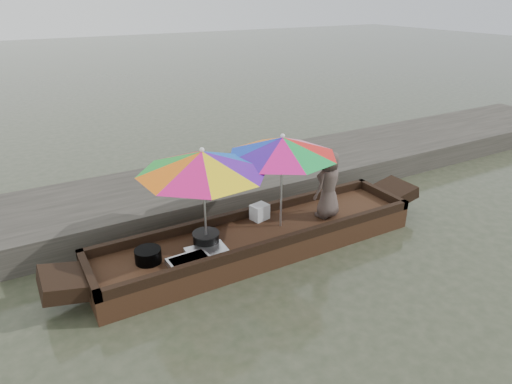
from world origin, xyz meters
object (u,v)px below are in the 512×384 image
umbrella_stern (282,182)px  umbrella_bow (204,199)px  cooking_pot (148,256)px  vendor (329,184)px  supply_bag (260,212)px  boat_hull (259,241)px  charcoal_grill (206,239)px  tray_scallop (207,251)px  tray_crayfish (190,262)px

umbrella_stern → umbrella_bow: bearing=180.0°
cooking_pot → umbrella_bow: umbrella_bow is taller
vendor → supply_bag: bearing=-39.2°
umbrella_stern → boat_hull: bearing=180.0°
boat_hull → supply_bag: 0.53m
charcoal_grill → vendor: bearing=-3.7°
tray_scallop → supply_bag: (1.22, 0.56, 0.10)m
umbrella_bow → umbrella_stern: (1.32, 0.00, 0.00)m
cooking_pot → supply_bag: bearing=10.0°
cooking_pot → charcoal_grill: cooking_pot is taller
tray_scallop → umbrella_stern: 1.59m
umbrella_bow → umbrella_stern: same height
umbrella_bow → vendor: bearing=-2.3°
tray_crayfish → supply_bag: (1.55, 0.73, 0.09)m
tray_crayfish → charcoal_grill: size_ratio=1.50×
supply_bag → umbrella_bow: 1.36m
charcoal_grill → vendor: size_ratio=0.33×
vendor → umbrella_stern: 0.90m
tray_crayfish → umbrella_stern: size_ratio=0.34×
cooking_pot → umbrella_stern: umbrella_stern is taller
tray_crayfish → supply_bag: supply_bag is taller
tray_crayfish → umbrella_stern: umbrella_stern is taller
cooking_pot → tray_crayfish: size_ratio=0.64×
tray_crayfish → umbrella_stern: (1.73, 0.35, 0.73)m
cooking_pot → tray_scallop: (0.81, -0.20, -0.07)m
tray_scallop → vendor: bearing=2.4°
boat_hull → tray_crayfish: bearing=-165.1°
supply_bag → umbrella_stern: 0.77m
charcoal_grill → umbrella_bow: (-0.02, -0.05, 0.68)m
boat_hull → vendor: bearing=-4.0°
boat_hull → charcoal_grill: size_ratio=13.77×
boat_hull → umbrella_bow: (-0.91, 0.00, 0.95)m
supply_bag → charcoal_grill: bearing=-163.9°
charcoal_grill → supply_bag: bearing=16.1°
umbrella_stern → cooking_pot: bearing=179.6°
boat_hull → tray_scallop: bearing=-169.4°
umbrella_stern → vendor: bearing=-5.9°
vendor → umbrella_bow: umbrella_bow is taller
tray_crayfish → tray_scallop: 0.37m
boat_hull → supply_bag: size_ratio=19.08×
cooking_pot → charcoal_grill: size_ratio=0.96×
supply_bag → vendor: vendor is taller
charcoal_grill → umbrella_stern: umbrella_stern is taller
supply_bag → umbrella_bow: bearing=-161.8°
tray_scallop → umbrella_bow: umbrella_bow is taller
cooking_pot → supply_bag: (2.03, 0.36, 0.03)m
vendor → umbrella_stern: bearing=-21.2°
cooking_pot → vendor: size_ratio=0.32×
boat_hull → umbrella_stern: size_ratio=3.11×
tray_scallop → vendor: size_ratio=0.50×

